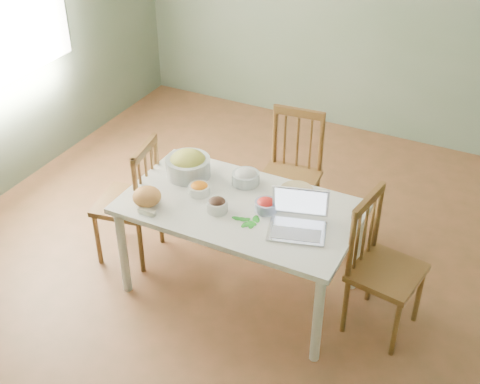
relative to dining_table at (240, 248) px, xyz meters
The scene contains 16 objects.
floor 0.41m from the dining_table, 31.89° to the left, with size 5.00×5.00×0.00m, color brown.
dining_table is the anchor object (origin of this frame).
chair_far 0.79m from the dining_table, 88.69° to the left, with size 0.42×0.40×0.95m, color #402712, non-canonical shape.
chair_left 0.90m from the dining_table, behind, with size 0.41×0.39×0.93m, color #402712, non-canonical shape.
chair_right 0.97m from the dining_table, ahead, with size 0.42×0.40×0.94m, color #402712, non-canonical shape.
bread_boule 0.71m from the dining_table, 154.27° to the right, with size 0.18×0.18×0.12m, color #CD8947.
butter_stick 0.69m from the dining_table, 144.11° to the right, with size 0.12×0.03×0.03m, color silver.
bowl_squash 0.66m from the dining_table, 161.16° to the left, with size 0.30×0.30×0.17m, color gold, non-canonical shape.
bowl_carrot 0.49m from the dining_table, behind, with size 0.14×0.14×0.08m, color orange, non-canonical shape.
bowl_onion 0.48m from the dining_table, 108.36° to the left, with size 0.18×0.18×0.10m, color white, non-canonical shape.
bowl_mushroom 0.42m from the dining_table, 130.81° to the right, with size 0.13×0.13×0.09m, color black, non-canonical shape.
bowl_redpep 0.43m from the dining_table, ahead, with size 0.14×0.14×0.08m, color #B11406, non-canonical shape.
bowl_broccoli 0.52m from the dining_table, 30.49° to the left, with size 0.13×0.13×0.08m, color #183B11, non-canonical shape.
flatbread 0.54m from the dining_table, 49.14° to the left, with size 0.22×0.22×0.02m, color tan.
basil_bunch 0.40m from the dining_table, 53.34° to the right, with size 0.19×0.19×0.02m, color #235723, non-canonical shape.
laptop 0.64m from the dining_table, 13.21° to the right, with size 0.34×0.29×0.24m, color silver, non-canonical shape.
Camera 1 is at (1.28, -3.04, 3.00)m, focal length 47.31 mm.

